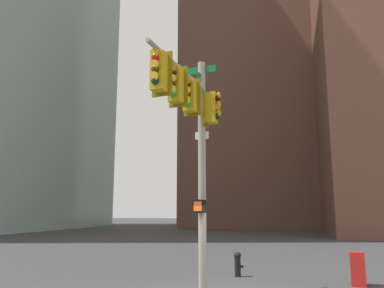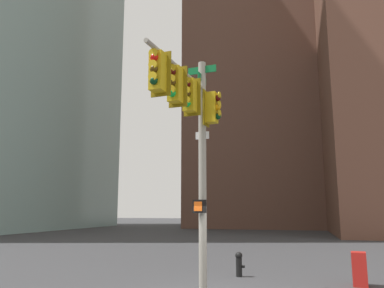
{
  "view_description": "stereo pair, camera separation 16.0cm",
  "coord_description": "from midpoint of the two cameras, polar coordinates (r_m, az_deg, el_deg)",
  "views": [
    {
      "loc": [
        2.23,
        -11.25,
        2.37
      ],
      "look_at": [
        -0.58,
        -0.46,
        4.32
      ],
      "focal_mm": 35.59,
      "sensor_mm": 36.0,
      "label": 1
    },
    {
      "loc": [
        2.38,
        -11.21,
        2.37
      ],
      "look_at": [
        -0.58,
        -0.46,
        4.32
      ],
      "focal_mm": 35.59,
      "sensor_mm": 36.0,
      "label": 2
    }
  ],
  "objects": [
    {
      "name": "signal_pole_assembly",
      "position": [
        11.33,
        -0.35,
        3.06
      ],
      "size": [
        1.22,
        4.21,
        7.21
      ],
      "rotation": [
        0.0,
        0.0,
        4.6
      ],
      "color": "#9E998C",
      "rests_on": "ground_plane"
    },
    {
      "name": "fire_hydrant",
      "position": [
        14.6,
        6.53,
        -17.31
      ],
      "size": [
        0.34,
        0.26,
        0.87
      ],
      "color": "black",
      "rests_on": "ground_plane"
    },
    {
      "name": "newspaper_box",
      "position": [
        13.84,
        23.27,
        -16.79
      ],
      "size": [
        0.51,
        0.61,
        1.05
      ],
      "primitive_type": "cube",
      "rotation": [
        0.0,
        0.0,
        -0.13
      ],
      "color": "red",
      "rests_on": "ground_plane"
    },
    {
      "name": "building_brick_nearside",
      "position": [
        62.9,
        11.39,
        14.88
      ],
      "size": [
        24.58,
        17.57,
        57.04
      ],
      "primitive_type": "cube",
      "color": "brown",
      "rests_on": "ground_plane"
    }
  ]
}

